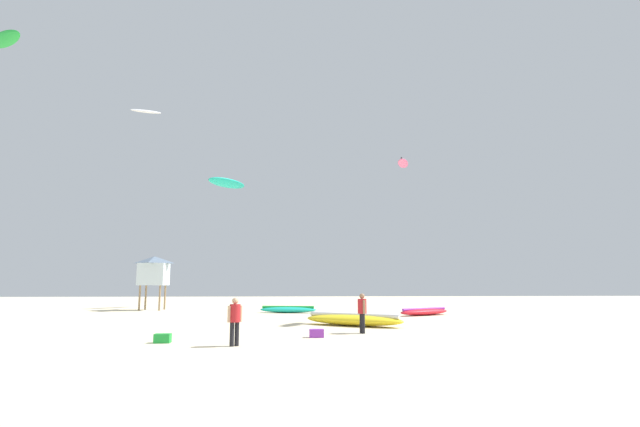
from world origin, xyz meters
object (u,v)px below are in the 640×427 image
object	(u,v)px
kite_aloft_0	(403,163)
kite_aloft_1	(5,39)
cooler_box	(163,338)
person_foreground	(235,318)
kite_aloft_3	(146,111)
kite_aloft_4	(227,183)
lifeguard_tower	(154,270)
gear_bag	(317,333)
kite_grounded_mid	(353,320)
person_midground	(362,310)
kite_grounded_far	(288,310)
kite_grounded_near	(424,312)

from	to	relation	value
kite_aloft_0	kite_aloft_1	bearing A→B (deg)	-148.77
cooler_box	person_foreground	bearing A→B (deg)	-21.30
kite_aloft_3	kite_aloft_4	bearing A→B (deg)	51.57
cooler_box	kite_aloft_1	size ratio (longest dim) A/B	0.19
lifeguard_tower	gear_bag	xyz separation A→B (m)	(11.78, -18.91, -2.89)
person_foreground	kite_grounded_mid	bearing A→B (deg)	113.44
person_midground	kite_grounded_far	bearing A→B (deg)	-91.34
kite_grounded_mid	kite_aloft_4	bearing A→B (deg)	115.95
kite_grounded_near	kite_aloft_0	bearing A→B (deg)	81.91
kite_aloft_0	kite_grounded_near	bearing A→B (deg)	-98.09
kite_aloft_0	kite_grounded_mid	bearing A→B (deg)	-111.14
person_foreground	cooler_box	xyz separation A→B (m)	(-2.66, 1.04, -0.78)
kite_grounded_far	kite_aloft_4	distance (m)	14.75
cooler_box	gear_bag	world-z (taller)	same
person_foreground	kite_grounded_far	size ratio (longest dim) A/B	0.39
kite_aloft_3	gear_bag	bearing A→B (deg)	-53.32
lifeguard_tower	kite_aloft_1	bearing A→B (deg)	-115.93
kite_grounded_near	kite_grounded_far	world-z (taller)	kite_grounded_near
kite_grounded_near	kite_grounded_mid	bearing A→B (deg)	-127.97
lifeguard_tower	kite_aloft_4	distance (m)	10.31
person_foreground	kite_aloft_1	size ratio (longest dim) A/B	0.55
person_foreground	kite_grounded_far	bearing A→B (deg)	142.62
person_midground	lifeguard_tower	distance (m)	22.40
person_foreground	kite_grounded_far	distance (m)	17.50
kite_grounded_far	kite_aloft_4	size ratio (longest dim) A/B	1.00
person_foreground	kite_grounded_near	xyz separation A→B (m)	(10.54, 14.34, -0.71)
cooler_box	kite_aloft_3	bearing A→B (deg)	110.69
gear_bag	kite_aloft_3	size ratio (longest dim) A/B	0.24
kite_grounded_near	kite_grounded_mid	size ratio (longest dim) A/B	0.79
person_midground	kite_grounded_mid	world-z (taller)	person_midground
gear_bag	kite_aloft_4	world-z (taller)	kite_aloft_4
kite_grounded_mid	kite_aloft_1	size ratio (longest dim) A/B	1.77
kite_grounded_near	gear_bag	bearing A→B (deg)	-122.55
kite_grounded_near	kite_aloft_3	size ratio (longest dim) A/B	1.74
person_foreground	person_midground	size ratio (longest dim) A/B	0.97
cooler_box	kite_aloft_0	bearing A→B (deg)	59.12
kite_grounded_near	kite_aloft_0	size ratio (longest dim) A/B	1.20
person_foreground	cooler_box	size ratio (longest dim) A/B	2.88
kite_aloft_3	cooler_box	bearing A→B (deg)	-69.31
lifeguard_tower	cooler_box	distance (m)	21.38
kite_grounded_far	gear_bag	distance (m)	15.08
person_foreground	kite_aloft_3	world-z (taller)	kite_aloft_3
person_foreground	kite_aloft_1	xyz separation A→B (m)	(-14.54, 9.64, 14.90)
person_midground	kite_aloft_4	world-z (taller)	kite_aloft_4
lifeguard_tower	cooler_box	size ratio (longest dim) A/B	7.41
lifeguard_tower	kite_grounded_mid	bearing A→B (deg)	-45.49
person_foreground	lifeguard_tower	xyz separation A→B (m)	(-8.87, 21.29, 2.11)
kite_aloft_4	kite_aloft_3	bearing A→B (deg)	-128.43
kite_aloft_4	person_foreground	bearing A→B (deg)	-81.09
kite_grounded_near	kite_grounded_mid	distance (m)	9.05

